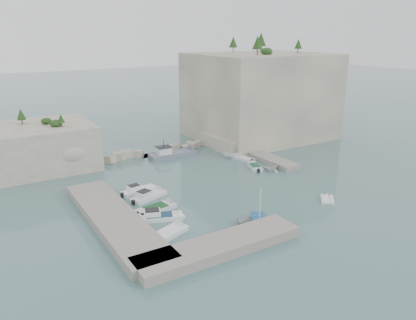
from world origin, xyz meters
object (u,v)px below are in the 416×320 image
rowboat (259,224)px  inflatable_dinghy (327,201)px  tender_east_b (255,168)px  tender_east_d (233,157)px  motorboat_d (159,219)px  tender_east_a (271,171)px  motorboat_b (149,198)px  motorboat_a (139,193)px  motorboat_e (169,235)px  motorboat_c (156,211)px  tender_east_c (242,160)px  work_boat (173,157)px

rowboat → inflatable_dinghy: size_ratio=1.67×
tender_east_b → tender_east_d: tender_east_d is taller
tender_east_b → motorboat_d: bearing=134.6°
tender_east_a → tender_east_b: size_ratio=0.70×
motorboat_b → rowboat: size_ratio=1.13×
motorboat_a → motorboat_e: (-1.88, -13.11, 0.00)m
motorboat_a → motorboat_b: bearing=-91.0°
motorboat_e → tender_east_d: bearing=20.4°
tender_east_b → tender_east_d: (0.51, 6.70, 0.00)m
motorboat_c → tender_east_a: size_ratio=1.78×
rowboat → inflatable_dinghy: (11.75, 0.61, 0.00)m
motorboat_e → motorboat_a: bearing=60.8°
motorboat_e → tender_east_c: same height
tender_east_a → tender_east_c: (-0.55, 7.14, 0.00)m
motorboat_b → tender_east_b: 19.79m
motorboat_c → motorboat_d: size_ratio=0.93×
motorboat_d → motorboat_e: bearing=-79.3°
inflatable_dinghy → work_boat: 29.40m
motorboat_e → tender_east_c: size_ratio=0.93×
motorboat_b → rowboat: (7.80, -13.69, 0.00)m
motorboat_d → tender_east_d: size_ratio=1.55×
motorboat_b → work_boat: (11.20, 15.12, 0.00)m
motorboat_e → tender_east_b: same height
motorboat_c → tender_east_b: (20.49, 6.54, 0.00)m
tender_east_a → tender_east_b: (-1.52, 2.23, 0.00)m
motorboat_b → rowboat: bearing=-80.6°
motorboat_e → inflatable_dinghy: 21.87m
rowboat → tender_east_b: size_ratio=1.12×
tender_east_a → tender_east_c: bearing=3.4°
motorboat_a → motorboat_c: motorboat_a is taller
tender_east_d → work_boat: work_boat is taller
motorboat_a → tender_east_c: (20.92, 4.82, 0.00)m
motorboat_c → motorboat_d: 2.49m
inflatable_dinghy → tender_east_d: 22.21m
motorboat_a → motorboat_b: same height
work_boat → tender_east_c: bearing=-36.9°
rowboat → tender_east_a: 19.27m
tender_east_c → rowboat: bearing=139.4°
tender_east_c → tender_east_d: size_ratio=1.32×
motorboat_c → tender_east_b: 21.51m
motorboat_e → tender_east_b: bearing=9.8°
motorboat_a → tender_east_a: (21.47, -2.32, 0.00)m
motorboat_c → tender_east_b: same height
motorboat_c → inflatable_dinghy: (20.39, -8.96, 0.00)m
motorboat_b → tender_east_d: size_ratio=1.46×
motorboat_d → tender_east_c: size_ratio=1.17×
motorboat_b → work_boat: bearing=33.2°
motorboat_a → rowboat: (8.10, -16.21, 0.00)m
motorboat_d → tender_east_b: size_ratio=1.34×
motorboat_d → inflatable_dinghy: motorboat_d is taller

